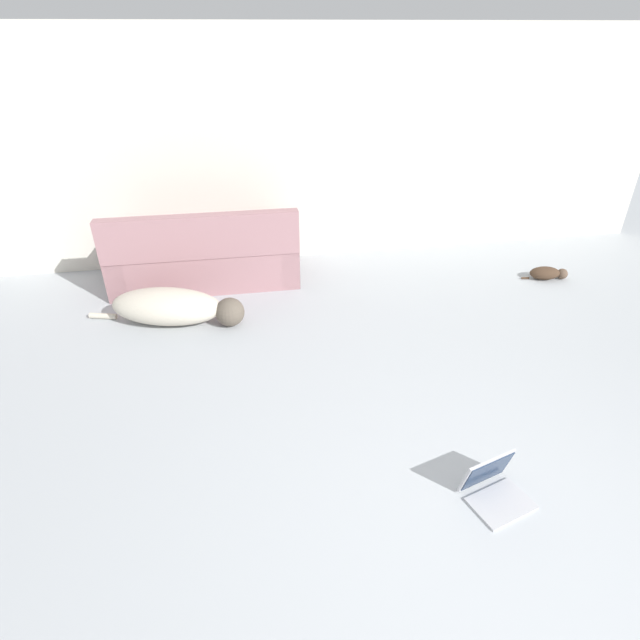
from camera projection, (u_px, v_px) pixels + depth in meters
ground_plane at (520, 601)px, 2.46m from camera, size 20.00×20.00×0.00m
wall_back at (337, 149)px, 5.63m from camera, size 7.97×0.06×2.50m
couch at (205, 258)px, 5.40m from camera, size 1.97×0.84×0.86m
dog at (174, 307)px, 4.70m from camera, size 1.52×0.72×0.34m
cat at (547, 273)px, 5.57m from camera, size 0.51×0.23×0.14m
laptop_open at (493, 484)px, 2.98m from camera, size 0.43×0.40×0.26m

